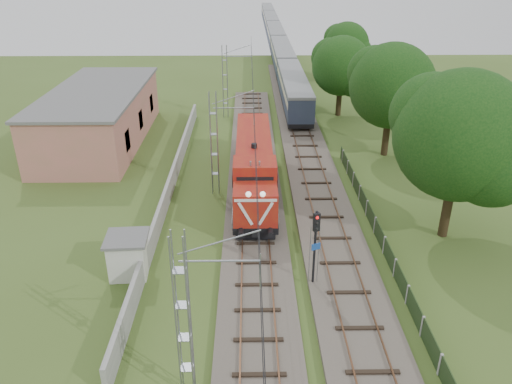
{
  "coord_description": "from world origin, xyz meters",
  "views": [
    {
      "loc": [
        -0.39,
        -23.4,
        17.01
      ],
      "look_at": [
        0.08,
        7.4,
        2.2
      ],
      "focal_mm": 35.0,
      "sensor_mm": 36.0,
      "label": 1
    }
  ],
  "objects_px": {
    "coach_rake": "(275,35)",
    "signal_post": "(316,237)",
    "relay_hut": "(128,255)",
    "locomotive": "(254,165)"
  },
  "relations": [
    {
      "from": "signal_post",
      "to": "relay_hut",
      "type": "distance_m",
      "value": 10.85
    },
    {
      "from": "coach_rake",
      "to": "locomotive",
      "type": "bearing_deg",
      "value": -94.33
    },
    {
      "from": "coach_rake",
      "to": "signal_post",
      "type": "relative_size",
      "value": 22.03
    },
    {
      "from": "relay_hut",
      "to": "locomotive",
      "type": "bearing_deg",
      "value": 56.53
    },
    {
      "from": "locomotive",
      "to": "signal_post",
      "type": "relative_size",
      "value": 3.5
    },
    {
      "from": "relay_hut",
      "to": "signal_post",
      "type": "bearing_deg",
      "value": -8.11
    },
    {
      "from": "signal_post",
      "to": "relay_hut",
      "type": "height_order",
      "value": "signal_post"
    },
    {
      "from": "locomotive",
      "to": "coach_rake",
      "type": "xyz_separation_m",
      "value": [
        5.0,
        66.1,
        0.17
      ]
    },
    {
      "from": "coach_rake",
      "to": "signal_post",
      "type": "distance_m",
      "value": 78.82
    },
    {
      "from": "coach_rake",
      "to": "relay_hut",
      "type": "bearing_deg",
      "value": -99.11
    }
  ]
}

